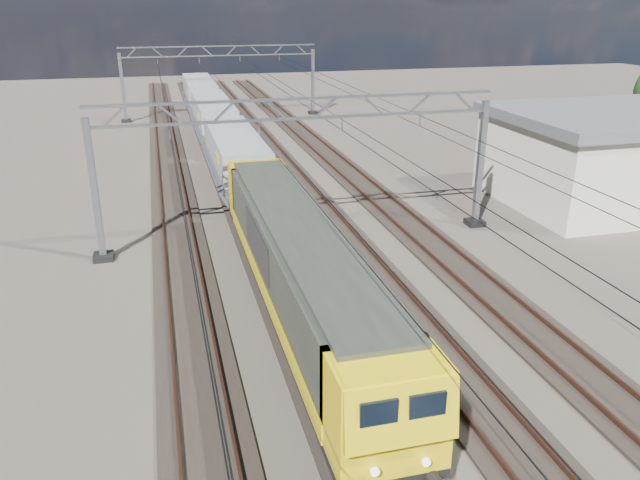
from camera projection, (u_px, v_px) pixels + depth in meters
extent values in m
plane|color=#2B2520|center=(323.00, 273.00, 27.65)|extent=(160.00, 160.00, 0.00)
cube|color=black|center=(185.00, 286.00, 26.22)|extent=(2.60, 140.00, 0.12)
cube|color=#553122|center=(167.00, 284.00, 25.99)|extent=(0.08, 140.00, 0.16)
cube|color=#553122|center=(202.00, 281.00, 26.33)|extent=(0.08, 140.00, 0.16)
cube|color=black|center=(278.00, 276.00, 27.16)|extent=(2.60, 140.00, 0.12)
cube|color=#553122|center=(262.00, 275.00, 26.93)|extent=(0.08, 140.00, 0.16)
cube|color=#553122|center=(294.00, 271.00, 27.27)|extent=(0.08, 140.00, 0.16)
cube|color=black|center=(366.00, 267.00, 28.10)|extent=(2.60, 140.00, 0.12)
cube|color=#553122|center=(350.00, 265.00, 27.87)|extent=(0.08, 140.00, 0.16)
cube|color=#553122|center=(381.00, 262.00, 28.21)|extent=(0.08, 140.00, 0.16)
cube|color=black|center=(447.00, 258.00, 29.03)|extent=(2.60, 140.00, 0.12)
cube|color=#553122|center=(433.00, 257.00, 28.81)|extent=(0.08, 140.00, 0.16)
cube|color=#553122|center=(461.00, 254.00, 29.14)|extent=(0.08, 140.00, 0.16)
cube|color=gray|center=(95.00, 192.00, 27.84)|extent=(0.30, 0.30, 6.60)
cube|color=gray|center=(480.00, 165.00, 32.30)|extent=(0.30, 0.30, 6.60)
cube|color=black|center=(104.00, 257.00, 28.98)|extent=(0.90, 0.90, 0.30)
cube|color=black|center=(475.00, 222.00, 33.43)|extent=(0.90, 0.90, 0.30)
cube|color=gray|center=(301.00, 99.00, 28.72)|extent=(19.30, 0.18, 0.12)
cube|color=gray|center=(301.00, 118.00, 29.04)|extent=(19.30, 0.18, 0.12)
cube|color=gray|center=(114.00, 116.00, 26.93)|extent=(1.03, 0.10, 0.94)
cube|color=gray|center=(170.00, 114.00, 27.49)|extent=(1.03, 0.10, 0.94)
cube|color=gray|center=(224.00, 112.00, 28.04)|extent=(1.03, 0.10, 0.94)
cube|color=gray|center=(276.00, 110.00, 28.60)|extent=(1.03, 0.10, 0.94)
cube|color=gray|center=(326.00, 108.00, 29.16)|extent=(1.03, 0.10, 0.94)
cube|color=gray|center=(374.00, 106.00, 29.71)|extent=(1.03, 0.10, 0.94)
cube|color=gray|center=(420.00, 104.00, 30.27)|extent=(1.03, 0.10, 0.94)
cube|color=gray|center=(465.00, 102.00, 30.83)|extent=(1.03, 0.10, 0.94)
cube|color=gray|center=(170.00, 132.00, 27.75)|extent=(0.06, 0.06, 0.65)
cube|color=gray|center=(259.00, 127.00, 28.69)|extent=(0.06, 0.06, 0.65)
cube|color=gray|center=(342.00, 123.00, 29.63)|extent=(0.06, 0.06, 0.65)
cube|color=gray|center=(420.00, 119.00, 30.57)|extent=(0.06, 0.06, 0.65)
cube|color=gray|center=(123.00, 88.00, 60.34)|extent=(0.30, 0.30, 6.60)
cube|color=gray|center=(313.00, 82.00, 64.80)|extent=(0.30, 0.30, 6.60)
cube|color=black|center=(126.00, 121.00, 61.48)|extent=(0.90, 0.90, 0.30)
cube|color=black|center=(313.00, 113.00, 65.93)|extent=(0.90, 0.90, 0.30)
cube|color=gray|center=(219.00, 46.00, 61.22)|extent=(19.30, 0.18, 0.12)
cube|color=gray|center=(220.00, 56.00, 61.54)|extent=(19.30, 0.18, 0.12)
cube|color=gray|center=(132.00, 53.00, 59.43)|extent=(1.03, 0.10, 0.94)
cube|color=gray|center=(157.00, 52.00, 59.99)|extent=(1.03, 0.10, 0.94)
cube|color=gray|center=(182.00, 52.00, 60.54)|extent=(1.03, 0.10, 0.94)
cube|color=gray|center=(207.00, 51.00, 61.10)|extent=(1.03, 0.10, 0.94)
cube|color=gray|center=(231.00, 51.00, 61.66)|extent=(1.03, 0.10, 0.94)
cube|color=gray|center=(255.00, 50.00, 62.21)|extent=(1.03, 0.10, 0.94)
cube|color=gray|center=(278.00, 50.00, 62.77)|extent=(1.03, 0.10, 0.94)
cube|color=gray|center=(301.00, 49.00, 63.33)|extent=(1.03, 0.10, 0.94)
cube|color=gray|center=(157.00, 60.00, 60.25)|extent=(0.06, 0.06, 0.65)
cube|color=gray|center=(199.00, 59.00, 61.19)|extent=(0.06, 0.06, 0.65)
cube|color=gray|center=(240.00, 59.00, 62.13)|extent=(0.06, 0.06, 0.65)
cube|color=gray|center=(279.00, 58.00, 63.07)|extent=(0.06, 0.06, 0.65)
cylinder|color=black|center=(168.00, 123.00, 31.48)|extent=(0.03, 140.00, 0.03)
cylinder|color=black|center=(167.00, 113.00, 31.30)|extent=(0.03, 140.00, 0.03)
cylinder|color=black|center=(247.00, 119.00, 32.42)|extent=(0.03, 140.00, 0.03)
cylinder|color=black|center=(246.00, 110.00, 32.24)|extent=(0.03, 140.00, 0.03)
cylinder|color=black|center=(321.00, 116.00, 33.36)|extent=(0.03, 140.00, 0.03)
cylinder|color=black|center=(321.00, 107.00, 33.18)|extent=(0.03, 140.00, 0.03)
cylinder|color=black|center=(391.00, 113.00, 34.29)|extent=(0.03, 140.00, 0.03)
cylinder|color=black|center=(391.00, 104.00, 34.11)|extent=(0.03, 140.00, 0.03)
cube|color=black|center=(350.00, 406.00, 17.36)|extent=(2.20, 3.60, 0.60)
cube|color=black|center=(268.00, 242.00, 29.10)|extent=(2.20, 3.60, 0.60)
cube|color=black|center=(299.00, 294.00, 23.09)|extent=(2.65, 20.00, 0.25)
cube|color=black|center=(299.00, 303.00, 23.23)|extent=(2.20, 4.50, 0.75)
cube|color=#262A23|center=(298.00, 259.00, 22.58)|extent=(2.65, 17.00, 2.60)
cube|color=yellow|center=(262.00, 288.00, 22.62)|extent=(0.04, 17.00, 0.60)
cube|color=yellow|center=(334.00, 280.00, 23.26)|extent=(0.04, 17.00, 0.60)
cube|color=black|center=(256.00, 243.00, 23.04)|extent=(0.05, 5.00, 1.40)
cube|color=black|center=(327.00, 237.00, 23.67)|extent=(0.05, 5.00, 1.40)
cube|color=#262A23|center=(298.00, 223.00, 22.09)|extent=(2.25, 18.00, 0.15)
cube|color=yellow|center=(385.00, 407.00, 14.36)|extent=(2.65, 1.80, 2.60)
cube|color=yellow|center=(401.00, 414.00, 13.33)|extent=(2.60, 0.46, 1.52)
cube|color=black|center=(379.00, 417.00, 13.07)|extent=(0.85, 0.08, 0.75)
cube|color=black|center=(427.00, 408.00, 13.33)|extent=(0.85, 0.08, 0.75)
cylinder|color=white|center=(375.00, 472.00, 13.52)|extent=(0.20, 0.08, 0.20)
cylinder|color=white|center=(426.00, 462.00, 13.80)|extent=(0.20, 0.08, 0.20)
cube|color=yellow|center=(258.00, 190.00, 30.79)|extent=(2.65, 1.80, 2.60)
cube|color=yellow|center=(254.00, 175.00, 31.47)|extent=(2.60, 0.46, 1.52)
cube|color=black|center=(243.00, 173.00, 31.40)|extent=(0.85, 0.08, 0.75)
cube|color=black|center=(265.00, 172.00, 31.66)|extent=(0.85, 0.08, 0.75)
cylinder|color=black|center=(239.00, 210.00, 32.18)|extent=(0.36, 0.50, 0.36)
cylinder|color=black|center=(271.00, 208.00, 32.58)|extent=(0.36, 0.50, 0.36)
cylinder|color=white|center=(243.00, 199.00, 31.94)|extent=(0.20, 0.08, 0.20)
cylinder|color=white|center=(266.00, 198.00, 32.22)|extent=(0.20, 0.08, 0.20)
cube|color=black|center=(247.00, 201.00, 35.16)|extent=(2.20, 2.60, 0.55)
cube|color=black|center=(228.00, 163.00, 43.28)|extent=(2.20, 2.60, 0.55)
cube|color=black|center=(237.00, 174.00, 39.09)|extent=(2.40, 13.00, 0.20)
cube|color=gray|center=(235.00, 147.00, 38.47)|extent=(2.80, 12.00, 1.80)
cube|color=#494C51|center=(221.00, 168.00, 38.70)|extent=(1.48, 12.00, 1.36)
cube|color=#494C51|center=(251.00, 166.00, 39.14)|extent=(1.48, 12.00, 1.36)
cube|color=yellow|center=(217.00, 158.00, 35.39)|extent=(0.04, 1.20, 0.50)
cube|color=black|center=(220.00, 147.00, 47.98)|extent=(2.20, 2.60, 0.55)
cube|color=black|center=(210.00, 126.00, 56.10)|extent=(2.20, 2.60, 0.55)
cube|color=black|center=(214.00, 131.00, 51.91)|extent=(2.40, 13.00, 0.20)
cube|color=gray|center=(213.00, 110.00, 51.29)|extent=(2.80, 12.00, 1.80)
cube|color=#494C51|center=(202.00, 126.00, 51.52)|extent=(1.48, 12.00, 1.36)
cube|color=#494C51|center=(225.00, 125.00, 51.96)|extent=(1.48, 12.00, 1.36)
cube|color=yellow|center=(198.00, 116.00, 48.21)|extent=(0.04, 1.20, 0.50)
cube|color=black|center=(205.00, 116.00, 60.79)|extent=(2.20, 2.60, 0.55)
cube|color=black|center=(198.00, 102.00, 68.92)|extent=(2.20, 2.60, 0.55)
cube|color=black|center=(201.00, 105.00, 64.73)|extent=(2.40, 13.00, 0.20)
cube|color=gray|center=(200.00, 88.00, 64.11)|extent=(2.80, 12.00, 1.80)
cube|color=#494C51|center=(191.00, 101.00, 64.34)|extent=(1.48, 12.00, 1.36)
cube|color=#494C51|center=(210.00, 100.00, 64.78)|extent=(1.48, 12.00, 1.36)
cube|color=yellow|center=(187.00, 92.00, 61.03)|extent=(0.04, 1.20, 0.50)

